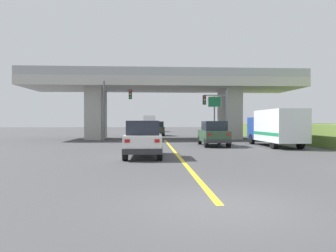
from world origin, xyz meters
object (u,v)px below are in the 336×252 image
Objects in this scene: suv_lead at (143,139)px; suv_crossing at (213,133)px; semi_truck_distant at (149,123)px; traffic_signal_farside at (113,104)px; box_truck at (276,127)px; traffic_signal_nearside at (218,108)px; sedan_oncoming at (158,129)px; highway_sign at (215,107)px.

suv_lead is 0.98× the size of suv_crossing.
traffic_signal_farside is at bearing -96.42° from semi_truck_distant.
suv_crossing is at bearing 169.33° from box_truck.
suv_lead is 16.12m from traffic_signal_nearside.
traffic_signal_farside is at bearing 144.85° from suv_crossing.
traffic_signal_farside is (-4.78, -12.87, 2.74)m from sedan_oncoming.
sedan_oncoming is 12.80m from highway_sign.
semi_truck_distant is (-9.99, 39.64, 0.12)m from box_truck.
traffic_signal_farside is at bearing 179.95° from traffic_signal_nearside.
traffic_signal_nearside is 33.09m from semi_truck_distant.
traffic_signal_nearside is (7.33, 14.16, 2.31)m from suv_lead.
highway_sign is at bearing 9.36° from traffic_signal_farside.
traffic_signal_nearside reaches higher than sedan_oncoming.
semi_truck_distant is at bearing 93.37° from sedan_oncoming.
sedan_oncoming is (1.50, 27.04, -0.00)m from suv_lead.
traffic_signal_farside is at bearing 151.65° from box_truck.
highway_sign is (-3.02, 9.10, 1.97)m from box_truck.
suv_lead and sedan_oncoming have the same top height.
traffic_signal_farside reaches higher than suv_crossing.
box_truck is 22.07m from sedan_oncoming.
box_truck is 9.79m from highway_sign.
semi_truck_distant is at bearing 102.19° from traffic_signal_nearside.
suv_crossing is at bearing -105.61° from traffic_signal_nearside.
suv_crossing is at bearing -78.19° from sedan_oncoming.
sedan_oncoming is at bearing 102.83° from suv_crossing.
suv_lead is 12.40m from box_truck.
suv_crossing is at bearing -36.18° from traffic_signal_farside.
highway_sign is at bearing 65.29° from suv_lead.
suv_lead is at bearing -146.59° from box_truck.
traffic_signal_farside is (-3.28, 14.17, 2.74)m from suv_lead.
traffic_signal_nearside is at bearing 62.63° from suv_lead.
suv_crossing is 0.91× the size of traffic_signal_nearside.
suv_crossing is 1.10× the size of sedan_oncoming.
sedan_oncoming is at bearing 117.66° from highway_sign.
traffic_signal_farside is 1.25× the size of highway_sign.
sedan_oncoming is at bearing 114.38° from traffic_signal_nearside.
traffic_signal_nearside is (1.80, 6.44, 2.31)m from suv_crossing.
sedan_oncoming is at bearing 113.63° from box_truck.
traffic_signal_farside reaches higher than box_truck.
sedan_oncoming is at bearing -86.63° from semi_truck_distant.
semi_truck_distant is (-1.14, 19.42, 0.66)m from sedan_oncoming.
traffic_signal_nearside reaches higher than suv_lead.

